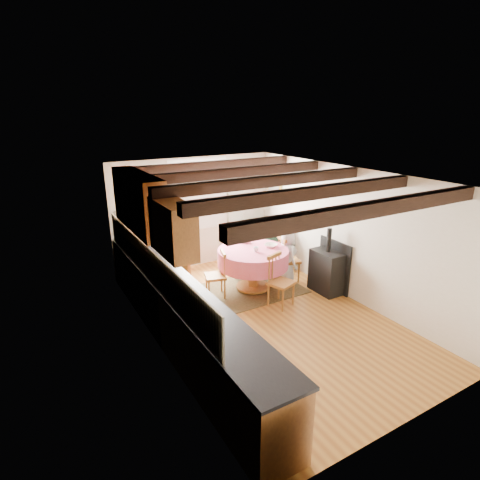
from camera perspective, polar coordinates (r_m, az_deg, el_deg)
floor at (r=6.75m, az=3.49°, el=-11.20°), size 3.60×5.50×0.00m
ceiling at (r=5.94m, az=3.94°, el=9.36°), size 3.60×5.50×0.00m
wall_back at (r=8.55m, az=-6.60°, el=3.91°), size 3.60×0.00×2.40m
wall_front at (r=4.45m, az=24.21°, el=-12.02°), size 3.60×0.00×2.40m
wall_left at (r=5.51m, az=-12.13°, el=-4.79°), size 0.00×5.50×2.40m
wall_right at (r=7.35m, az=15.45°, el=0.90°), size 0.00×5.50×2.40m
beam_a at (r=4.47m, az=18.40°, el=4.25°), size 3.60×0.16×0.16m
beam_b at (r=5.17m, az=10.16°, el=6.73°), size 3.60×0.16×0.16m
beam_c at (r=5.95m, az=3.92°, el=8.51°), size 3.60×0.16×0.16m
beam_d at (r=6.79m, az=-0.86°, el=9.79°), size 3.60×0.16×0.16m
beam_e at (r=7.67m, az=-4.59°, el=10.74°), size 3.60×0.16×0.16m
splash_left at (r=5.78m, az=-12.90°, el=-3.71°), size 0.02×4.50×0.55m
splash_back at (r=8.20m, az=-12.94°, el=2.92°), size 1.40×0.02×0.55m
base_cabinet_left at (r=5.93m, az=-8.84°, el=-11.01°), size 0.60×5.30×0.88m
base_cabinet_back at (r=8.17m, az=-12.29°, el=-2.72°), size 1.30×0.60×0.88m
worktop_left at (r=5.72m, az=-8.88°, el=-6.95°), size 0.64×5.30×0.04m
worktop_back at (r=8.00m, az=-12.47°, el=0.31°), size 1.30×0.64×0.04m
wall_cabinet_glass at (r=6.43m, az=-14.57°, el=5.43°), size 0.34×1.80×0.90m
wall_cabinet_solid at (r=5.05m, az=-9.75°, el=1.69°), size 0.34×0.90×0.70m
window_frame at (r=8.49m, az=-6.04°, el=6.59°), size 1.34×0.03×1.54m
window_pane at (r=8.49m, az=-6.05°, el=6.59°), size 1.20×0.01×1.40m
curtain_left at (r=8.23m, az=-11.07°, el=2.37°), size 0.35×0.10×2.10m
curtain_right at (r=8.90m, az=-0.71°, el=3.94°), size 0.35×0.10×2.10m
curtain_rod at (r=8.31m, az=-5.93°, el=10.53°), size 2.00×0.03×0.03m
wall_picture at (r=8.91m, az=5.04°, el=7.84°), size 0.04×0.50×0.60m
wall_plate at (r=8.88m, az=-0.38°, el=7.87°), size 0.30×0.02×0.30m
rug at (r=7.72m, az=1.85°, el=-7.06°), size 1.80×1.40×0.01m
dining_table at (r=7.56m, az=1.88°, el=-4.32°), size 1.35×1.35×0.81m
chair_near at (r=6.95m, az=6.04°, el=-5.95°), size 0.53×0.54×0.95m
chair_left at (r=7.26m, az=-3.63°, el=-5.02°), size 0.49×0.48×0.89m
chair_right at (r=7.97m, az=7.10°, el=-2.68°), size 0.51×0.49×0.95m
aga_range at (r=8.87m, az=4.14°, el=-0.57°), size 0.63×0.97×0.89m
cast_iron_stove at (r=7.55m, az=12.58°, el=-2.95°), size 0.38×0.63×1.27m
child_far at (r=7.99m, az=-0.17°, el=-2.13°), size 0.41×0.30×1.04m
child_right at (r=7.85m, az=6.85°, el=-2.37°), size 0.43×0.59×1.12m
bowl_a at (r=7.57m, az=4.52°, el=-0.80°), size 0.33×0.33×0.06m
bowl_b at (r=7.80m, az=0.57°, el=-0.10°), size 0.29×0.29×0.07m
cup at (r=7.29m, az=2.33°, el=-1.38°), size 0.13×0.13×0.09m
canister_tall at (r=7.88m, az=-13.32°, el=0.92°), size 0.12×0.12×0.21m
canister_wide at (r=8.05m, az=-11.96°, el=1.36°), size 0.18×0.18×0.20m
canister_slim at (r=7.94m, az=-10.20°, el=1.62°), size 0.11×0.11×0.30m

